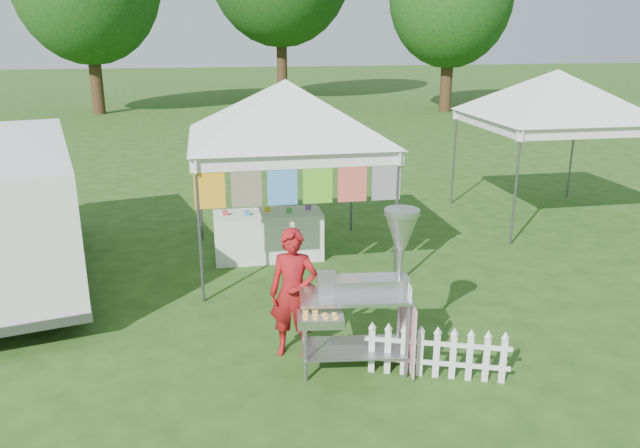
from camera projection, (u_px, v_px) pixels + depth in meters
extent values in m
plane|color=#234614|center=(329.00, 365.00, 7.26)|extent=(120.00, 120.00, 0.00)
cylinder|color=#59595E|center=(200.00, 232.00, 8.65)|extent=(0.04, 0.04, 2.10)
cylinder|color=#59595E|center=(396.00, 221.00, 9.14)|extent=(0.04, 0.04, 2.10)
cylinder|color=#59595E|center=(200.00, 184.00, 11.31)|extent=(0.04, 0.04, 2.10)
cylinder|color=#59595E|center=(352.00, 178.00, 11.81)|extent=(0.04, 0.04, 2.10)
cube|color=white|center=(300.00, 161.00, 8.61)|extent=(3.00, 0.03, 0.22)
cube|color=white|center=(276.00, 130.00, 11.28)|extent=(3.00, 0.03, 0.22)
pyramid|color=white|center=(285.00, 79.00, 9.65)|extent=(4.24, 4.24, 0.90)
cylinder|color=#59595E|center=(300.00, 155.00, 8.59)|extent=(3.00, 0.03, 0.03)
cube|color=#F15B1A|center=(209.00, 184.00, 8.48)|extent=(0.42, 0.01, 0.70)
cube|color=orange|center=(246.00, 182.00, 8.56)|extent=(0.42, 0.01, 0.70)
cube|color=blue|center=(282.00, 181.00, 8.65)|extent=(0.42, 0.01, 0.70)
cube|color=#178B19|center=(318.00, 179.00, 8.74)|extent=(0.42, 0.01, 0.70)
cube|color=#CA1963|center=(352.00, 178.00, 8.82)|extent=(0.42, 0.01, 0.70)
cube|color=#2FB290|center=(386.00, 176.00, 8.91)|extent=(0.42, 0.01, 0.70)
cylinder|color=#59595E|center=(516.00, 188.00, 11.01)|extent=(0.04, 0.04, 2.10)
cylinder|color=#59595E|center=(454.00, 157.00, 13.68)|extent=(0.04, 0.04, 2.10)
cylinder|color=#59595E|center=(572.00, 153.00, 14.17)|extent=(0.04, 0.04, 2.10)
cube|color=white|center=(595.00, 132.00, 10.97)|extent=(3.00, 0.03, 0.22)
cube|color=white|center=(518.00, 112.00, 13.64)|extent=(3.00, 0.03, 0.22)
pyramid|color=white|center=(558.00, 69.00, 12.01)|extent=(4.24, 4.24, 0.90)
cylinder|color=#59595E|center=(596.00, 128.00, 10.95)|extent=(3.00, 0.03, 0.03)
cylinder|color=#332012|center=(95.00, 70.00, 28.14)|extent=(0.56, 0.56, 3.96)
cylinder|color=#332012|center=(282.00, 55.00, 33.33)|extent=(0.56, 0.56, 4.84)
cylinder|color=#332012|center=(447.00, 73.00, 29.11)|extent=(0.56, 0.56, 3.52)
cylinder|color=gray|center=(306.00, 344.00, 6.80)|extent=(0.05, 0.05, 0.92)
cylinder|color=gray|center=(407.00, 341.00, 6.86)|extent=(0.05, 0.05, 0.92)
cylinder|color=gray|center=(304.00, 323.00, 7.28)|extent=(0.05, 0.05, 0.92)
cylinder|color=gray|center=(399.00, 320.00, 7.35)|extent=(0.05, 0.05, 0.92)
cube|color=gray|center=(354.00, 348.00, 7.13)|extent=(1.22, 0.71, 0.02)
cube|color=#B7B7BC|center=(355.00, 295.00, 6.94)|extent=(1.28, 0.75, 0.04)
cube|color=#B7B7BC|center=(370.00, 285.00, 6.97)|extent=(0.89, 0.36, 0.15)
cube|color=gray|center=(327.00, 283.00, 6.93)|extent=(0.23, 0.25, 0.22)
cylinder|color=gray|center=(400.00, 254.00, 6.88)|extent=(0.06, 0.06, 0.92)
cone|color=#B7B7BC|center=(401.00, 232.00, 6.80)|extent=(0.41, 0.41, 0.41)
cylinder|color=#B7B7BC|center=(402.00, 212.00, 6.73)|extent=(0.43, 0.43, 0.06)
cube|color=#B7B7BC|center=(320.00, 319.00, 6.57)|extent=(0.52, 0.36, 0.10)
cube|color=pink|center=(408.00, 330.00, 7.11)|extent=(0.11, 0.76, 0.82)
cube|color=white|center=(410.00, 294.00, 6.66)|extent=(0.03, 0.14, 0.18)
imported|color=maroon|center=(293.00, 293.00, 7.30)|extent=(0.66, 0.53, 1.57)
cube|color=#59595E|center=(7.00, 261.00, 9.51)|extent=(3.19, 5.50, 0.12)
cube|color=white|center=(8.00, 198.00, 11.29)|extent=(2.06, 1.14, 0.92)
cube|color=black|center=(68.00, 169.00, 10.07)|extent=(0.66, 2.74, 0.56)
cube|color=black|center=(3.00, 152.00, 11.39)|extent=(1.70, 0.43, 0.56)
cylinder|color=black|center=(77.00, 292.00, 8.43)|extent=(0.38, 0.73, 0.70)
cylinder|color=black|center=(66.00, 225.00, 11.29)|extent=(0.38, 0.73, 0.70)
cube|color=white|center=(372.00, 350.00, 7.04)|extent=(0.07, 0.04, 0.56)
cube|color=white|center=(388.00, 351.00, 7.01)|extent=(0.07, 0.04, 0.56)
cube|color=white|center=(404.00, 352.00, 6.98)|extent=(0.07, 0.04, 0.56)
cube|color=white|center=(420.00, 354.00, 6.95)|extent=(0.07, 0.04, 0.56)
cube|color=white|center=(436.00, 355.00, 6.92)|extent=(0.07, 0.04, 0.56)
cube|color=white|center=(453.00, 356.00, 6.90)|extent=(0.07, 0.04, 0.56)
cube|color=white|center=(469.00, 358.00, 6.87)|extent=(0.07, 0.04, 0.56)
cube|color=white|center=(486.00, 359.00, 6.84)|extent=(0.07, 0.04, 0.56)
cube|color=white|center=(503.00, 360.00, 6.81)|extent=(0.07, 0.04, 0.56)
cube|color=white|center=(436.00, 363.00, 6.95)|extent=(1.53, 0.57, 0.05)
cube|color=white|center=(437.00, 344.00, 6.88)|extent=(1.53, 0.57, 0.05)
cube|color=white|center=(268.00, 235.00, 10.55)|extent=(1.80, 0.70, 0.81)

